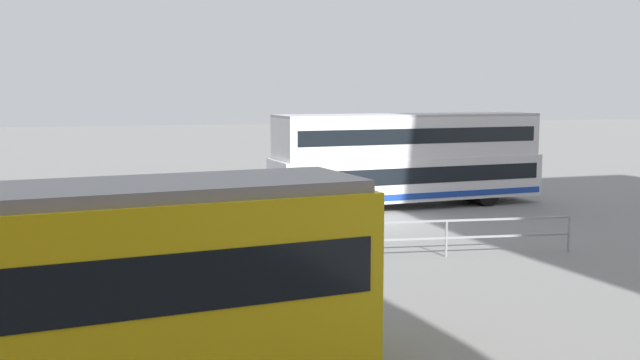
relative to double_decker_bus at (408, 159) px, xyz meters
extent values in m
plane|color=slate|center=(2.52, 2.59, -1.94)|extent=(160.00, 160.00, 0.00)
cube|color=white|center=(-0.01, 0.00, -0.73)|extent=(11.52, 3.32, 1.72)
cube|color=white|center=(-0.01, 0.00, 0.95)|extent=(11.17, 3.19, 1.63)
cube|color=black|center=(-0.01, 0.00, -0.53)|extent=(10.95, 3.31, 0.64)
cube|color=black|center=(-0.01, 0.00, 1.03)|extent=(10.60, 3.19, 0.60)
cube|color=#193FA5|center=(-0.01, 0.00, -1.34)|extent=(11.29, 3.34, 0.24)
cube|color=#B2B2B7|center=(-0.01, 0.00, 1.81)|extent=(11.17, 3.19, 0.10)
cylinder|color=black|center=(3.51, 0.23, -1.44)|extent=(1.17, 2.58, 1.00)
cylinder|color=black|center=(-3.13, -0.21, -1.44)|extent=(1.17, 2.58, 1.00)
cylinder|color=black|center=(6.18, 7.33, -1.55)|extent=(0.14, 0.14, 0.78)
cylinder|color=black|center=(5.96, 7.29, -1.55)|extent=(0.14, 0.14, 0.78)
cylinder|color=black|center=(6.07, 7.31, -0.86)|extent=(0.38, 0.38, 0.60)
sphere|color=#8C6647|center=(6.07, 7.31, -0.45)|extent=(0.21, 0.21, 0.21)
cube|color=gray|center=(2.69, 8.73, -0.89)|extent=(7.43, 1.09, 0.06)
cube|color=gray|center=(2.69, 8.73, -1.39)|extent=(7.43, 1.09, 0.06)
cylinder|color=gray|center=(-1.02, 9.25, -1.42)|extent=(0.07, 0.07, 1.05)
cylinder|color=gray|center=(2.69, 8.73, -1.42)|extent=(0.07, 0.07, 1.05)
cylinder|color=gray|center=(6.40, 8.22, -1.42)|extent=(0.07, 0.07, 1.05)
cylinder|color=slate|center=(8.41, 8.39, -0.81)|extent=(0.10, 0.10, 2.26)
cube|color=white|center=(8.41, 8.43, -0.05)|extent=(1.00, 0.19, 0.53)
camera|label=1|loc=(11.99, 26.77, 2.74)|focal=40.01mm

